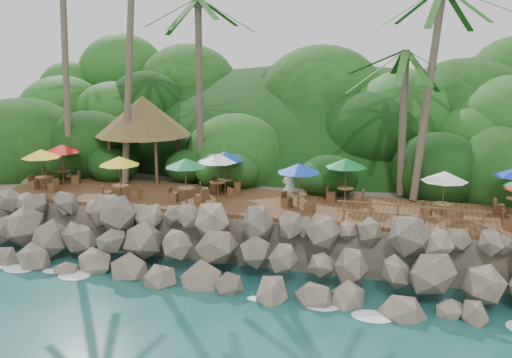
% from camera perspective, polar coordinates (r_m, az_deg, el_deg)
% --- Properties ---
extents(ground, '(140.00, 140.00, 0.00)m').
position_cam_1_polar(ground, '(24.18, -4.18, -10.93)').
color(ground, '#19514F').
rests_on(ground, ground).
extents(land_base, '(32.00, 25.20, 2.10)m').
position_cam_1_polar(land_base, '(38.50, 4.29, -0.27)').
color(land_base, gray).
rests_on(land_base, ground).
extents(jungle_hill, '(44.80, 28.00, 15.40)m').
position_cam_1_polar(jungle_hill, '(45.91, 6.31, 0.48)').
color(jungle_hill, '#143811').
rests_on(jungle_hill, ground).
extents(seawall, '(29.00, 4.00, 2.30)m').
position_cam_1_polar(seawall, '(25.50, -2.61, -6.85)').
color(seawall, gray).
rests_on(seawall, ground).
extents(terrace, '(26.00, 5.00, 0.20)m').
position_cam_1_polar(terrace, '(28.82, -0.00, -2.33)').
color(terrace, brown).
rests_on(terrace, land_base).
extents(jungle_foliage, '(44.00, 16.00, 12.00)m').
position_cam_1_polar(jungle_foliage, '(37.80, 3.94, -2.14)').
color(jungle_foliage, '#143811').
rests_on(jungle_foliage, ground).
extents(foam_line, '(25.20, 0.80, 0.06)m').
position_cam_1_polar(foam_line, '(24.43, -3.92, -10.60)').
color(foam_line, white).
rests_on(foam_line, ground).
extents(palapa, '(5.32, 5.32, 4.60)m').
position_cam_1_polar(palapa, '(34.03, -10.70, 5.94)').
color(palapa, brown).
rests_on(palapa, ground).
extents(dining_clusters, '(24.94, 4.80, 2.14)m').
position_cam_1_polar(dining_clusters, '(27.83, 2.21, 1.09)').
color(dining_clusters, brown).
rests_on(dining_clusters, terrace).
extents(railing, '(6.10, 0.10, 1.00)m').
position_cam_1_polar(railing, '(25.24, 14.57, -3.28)').
color(railing, brown).
rests_on(railing, terrace).
extents(waiter, '(0.66, 0.50, 1.61)m').
position_cam_1_polar(waiter, '(28.20, 3.09, -0.78)').
color(waiter, white).
rests_on(waiter, terrace).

